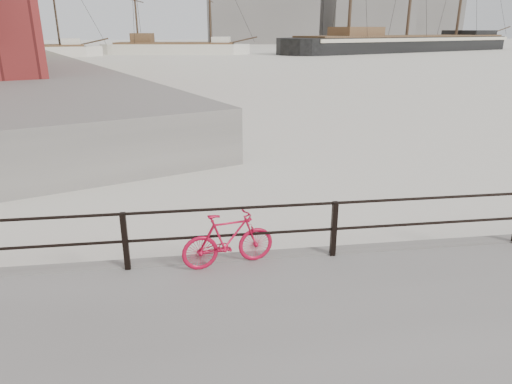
{
  "coord_description": "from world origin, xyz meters",
  "views": [
    {
      "loc": [
        -2.34,
        -7.07,
        4.09
      ],
      "look_at": [
        -1.12,
        1.5,
        1.0
      ],
      "focal_mm": 32.0,
      "sensor_mm": 36.0,
      "label": 1
    }
  ],
  "objects_px": {
    "schooner_mid": "(175,54)",
    "schooner_left": "(21,57)",
    "bicycle": "(228,239)",
    "barque_black": "(405,51)"
  },
  "relations": [
    {
      "from": "bicycle",
      "to": "barque_black",
      "type": "xyz_separation_m",
      "value": [
        42.08,
        82.72,
        -0.82
      ]
    },
    {
      "from": "barque_black",
      "to": "schooner_mid",
      "type": "bearing_deg",
      "value": 162.58
    },
    {
      "from": "bicycle",
      "to": "schooner_mid",
      "type": "xyz_separation_m",
      "value": [
        -2.85,
        78.09,
        -0.82
      ]
    },
    {
      "from": "barque_black",
      "to": "schooner_mid",
      "type": "distance_m",
      "value": 45.17
    },
    {
      "from": "barque_black",
      "to": "schooner_mid",
      "type": "xyz_separation_m",
      "value": [
        -44.93,
        -4.64,
        0.0
      ]
    },
    {
      "from": "bicycle",
      "to": "schooner_mid",
      "type": "height_order",
      "value": "schooner_mid"
    },
    {
      "from": "schooner_mid",
      "to": "schooner_left",
      "type": "height_order",
      "value": "schooner_mid"
    },
    {
      "from": "bicycle",
      "to": "schooner_mid",
      "type": "bearing_deg",
      "value": 80.63
    },
    {
      "from": "barque_black",
      "to": "schooner_left",
      "type": "height_order",
      "value": "barque_black"
    },
    {
      "from": "schooner_mid",
      "to": "schooner_left",
      "type": "relative_size",
      "value": 1.08
    }
  ]
}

